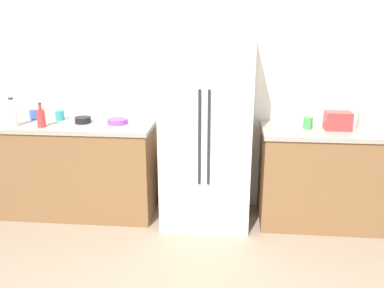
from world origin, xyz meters
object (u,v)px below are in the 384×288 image
object	(u,v)px
cup_d	(308,123)
bowl_a	(83,120)
cup_b	(34,114)
refrigerator	(206,128)
bottle_a	(41,118)
cup_c	(60,115)
cup_a	(308,121)
bowl_b	(118,121)
toaster	(338,121)
rice_cooker	(372,114)
bottle_b	(13,115)

from	to	relation	value
cup_d	bowl_a	size ratio (longest dim) A/B	0.70
cup_b	bowl_a	bearing A→B (deg)	-11.03
refrigerator	bottle_a	xyz separation A→B (m)	(-1.54, -0.13, 0.09)
cup_c	cup_a	bearing A→B (deg)	0.44
bowl_b	toaster	bearing A→B (deg)	-0.61
toaster	rice_cooker	bearing A→B (deg)	4.85
bottle_a	bottle_b	world-z (taller)	bottle_b
cup_b	bowl_a	distance (m)	0.55
bottle_a	cup_a	size ratio (longest dim) A/B	2.86
cup_a	cup_c	world-z (taller)	cup_c
cup_a	cup_d	world-z (taller)	cup_d
refrigerator	cup_c	size ratio (longest dim) A/B	19.65
refrigerator	bowl_b	bearing A→B (deg)	176.24
cup_b	refrigerator	bearing A→B (deg)	-5.26
bottle_b	cup_b	distance (m)	0.31
cup_d	bowl_b	bearing A→B (deg)	179.64
toaster	rice_cooker	world-z (taller)	rice_cooker
cup_a	cup_d	size ratio (longest dim) A/B	0.75
bottle_a	cup_d	xyz separation A→B (m)	(2.47, 0.18, -0.04)
toaster	cup_b	world-z (taller)	toaster
refrigerator	cup_b	size ratio (longest dim) A/B	19.12
bowl_b	cup_d	bearing A→B (deg)	-0.36
toaster	bowl_b	size ratio (longest dim) A/B	1.20
bowl_a	cup_d	bearing A→B (deg)	-0.27
rice_cooker	bowl_b	bearing A→B (deg)	-179.91
toaster	cup_a	distance (m)	0.28
cup_b	cup_d	world-z (taller)	cup_d
cup_b	bowl_b	xyz separation A→B (m)	(0.89, -0.10, -0.03)
bowl_a	bowl_b	distance (m)	0.34
cup_d	bowl_a	distance (m)	2.14
refrigerator	toaster	xyz separation A→B (m)	(1.20, 0.03, 0.09)
rice_cooker	bowl_a	distance (m)	2.71
cup_d	bottle_b	bearing A→B (deg)	-176.26
cup_a	bowl_b	distance (m)	1.83
toaster	refrigerator	bearing A→B (deg)	-178.33
bowl_b	cup_b	bearing A→B (deg)	173.29
bottle_a	cup_b	world-z (taller)	bottle_a
bottle_b	cup_a	world-z (taller)	bottle_b
cup_b	cup_d	xyz separation A→B (m)	(2.69, -0.12, 0.01)
bottle_b	cup_a	distance (m)	2.79
bottle_a	bowl_a	xyz separation A→B (m)	(0.33, 0.19, -0.06)
bottle_a	cup_c	world-z (taller)	bottle_a
bottle_a	cup_b	bearing A→B (deg)	125.78
bowl_b	cup_a	bearing A→B (deg)	3.67
cup_b	bottle_a	bearing A→B (deg)	-54.22
refrigerator	cup_a	distance (m)	0.98
bottle_a	cup_c	xyz separation A→B (m)	(0.06, 0.29, -0.04)
refrigerator	cup_d	distance (m)	0.94
cup_a	cup_c	xyz separation A→B (m)	(-2.44, -0.02, 0.01)
rice_cooker	bowl_b	size ratio (longest dim) A/B	1.60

